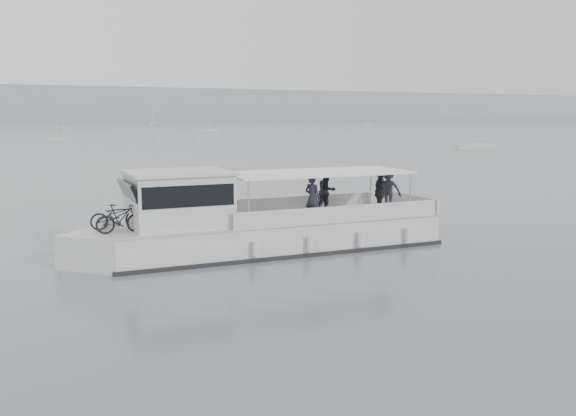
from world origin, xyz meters
name	(u,v)px	position (x,y,z in m)	size (l,w,h in m)	color
ground	(368,259)	(0.00, 0.00, 0.00)	(1400.00, 1400.00, 0.00)	#545D62
tour_boat	(246,226)	(-3.41, 3.19, 1.01)	(14.75, 4.52, 6.14)	silver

